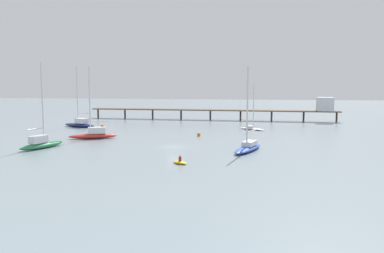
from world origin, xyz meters
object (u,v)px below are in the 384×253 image
at_px(sailboat_navy, 80,123).
at_px(sailboat_blue, 248,146).
at_px(dinghy_yellow, 180,162).
at_px(mooring_buoy_near, 102,126).
at_px(mooring_buoy_outer, 199,134).
at_px(pier, 259,108).
at_px(sailboat_red, 94,134).
at_px(sailboat_green, 41,143).
at_px(sailboat_white, 252,127).

relative_size(sailboat_navy, sailboat_blue, 1.13).
relative_size(dinghy_yellow, mooring_buoy_near, 2.84).
height_order(sailboat_navy, mooring_buoy_near, sailboat_navy).
bearing_deg(mooring_buoy_outer, pier, 71.55).
height_order(sailboat_red, sailboat_blue, sailboat_red).
bearing_deg(mooring_buoy_near, dinghy_yellow, -55.24).
bearing_deg(dinghy_yellow, sailboat_blue, 53.66).
bearing_deg(sailboat_green, mooring_buoy_outer, 39.24).
bearing_deg(sailboat_blue, sailboat_navy, 146.23).
bearing_deg(sailboat_red, mooring_buoy_near, 107.49).
distance_m(pier, sailboat_green, 62.99).
xyz_separation_m(pier, mooring_buoy_near, (-35.76, -24.07, -3.19)).
xyz_separation_m(pier, sailboat_red, (-30.38, -41.14, -2.71)).
xyz_separation_m(sailboat_green, mooring_buoy_outer, (22.40, 18.29, -0.55)).
xyz_separation_m(sailboat_white, mooring_buoy_near, (-34.20, -1.97, -0.18)).
distance_m(sailboat_red, dinghy_yellow, 28.54).
bearing_deg(mooring_buoy_outer, sailboat_red, -161.09).
relative_size(pier, mooring_buoy_outer, 98.27).
bearing_deg(mooring_buoy_near, sailboat_blue, -37.17).
bearing_deg(pier, dinghy_yellow, -99.32).
xyz_separation_m(sailboat_white, sailboat_blue, (-0.18, -27.77, 0.12)).
height_order(sailboat_red, dinghy_yellow, sailboat_red).
xyz_separation_m(sailboat_green, mooring_buoy_near, (-1.79, 28.91, -0.49)).
height_order(sailboat_red, sailboat_white, sailboat_red).
bearing_deg(sailboat_white, sailboat_navy, -178.57).
distance_m(dinghy_yellow, mooring_buoy_near, 45.12).
height_order(sailboat_navy, dinghy_yellow, sailboat_navy).
bearing_deg(mooring_buoy_outer, sailboat_navy, 159.00).
relative_size(pier, sailboat_green, 5.24).
xyz_separation_m(sailboat_navy, sailboat_green, (7.80, -29.88, 0.05)).
bearing_deg(mooring_buoy_near, sailboat_navy, 170.87).
xyz_separation_m(pier, sailboat_green, (-33.97, -52.98, -2.70)).
relative_size(sailboat_green, mooring_buoy_outer, 18.77).
bearing_deg(sailboat_navy, dinghy_yellow, -50.16).
xyz_separation_m(sailboat_white, sailboat_green, (-32.41, -30.88, 0.31)).
distance_m(sailboat_navy, dinghy_yellow, 49.54).
bearing_deg(mooring_buoy_near, mooring_buoy_outer, -23.71).
distance_m(sailboat_navy, sailboat_green, 30.88).
relative_size(sailboat_navy, dinghy_yellow, 5.99).
distance_m(sailboat_green, sailboat_blue, 32.38).
xyz_separation_m(sailboat_white, mooring_buoy_outer, (-10.01, -12.59, -0.24)).
relative_size(sailboat_white, sailboat_green, 0.74).
xyz_separation_m(sailboat_green, sailboat_blue, (32.23, 3.12, -0.19)).
height_order(pier, dinghy_yellow, pier).
xyz_separation_m(sailboat_white, dinghy_yellow, (-8.47, -39.04, -0.38)).
height_order(pier, mooring_buoy_outer, pier).
relative_size(sailboat_red, mooring_buoy_near, 15.77).
bearing_deg(sailboat_white, mooring_buoy_near, -176.70).
height_order(pier, mooring_buoy_near, pier).
bearing_deg(mooring_buoy_near, pier, 33.94).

